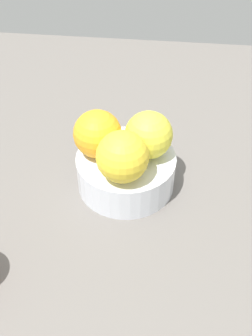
{
  "coord_description": "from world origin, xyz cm",
  "views": [
    {
      "loc": [
        -48.9,
        -5.75,
        49.11
      ],
      "look_at": [
        0.0,
        0.0,
        3.58
      ],
      "focal_mm": 43.54,
      "sensor_mm": 36.0,
      "label": 1
    }
  ],
  "objects_px": {
    "fruit_bowl": "(126,171)",
    "orange_in_bowl_1": "(149,135)",
    "orange_in_bowl_2": "(120,156)",
    "orange_in_bowl_0": "(98,134)"
  },
  "relations": [
    {
      "from": "orange_in_bowl_1",
      "to": "orange_in_bowl_2",
      "type": "relative_size",
      "value": 0.96
    },
    {
      "from": "fruit_bowl",
      "to": "orange_in_bowl_2",
      "type": "distance_m",
      "value": 0.08
    },
    {
      "from": "orange_in_bowl_0",
      "to": "orange_in_bowl_2",
      "type": "xyz_separation_m",
      "value": [
        -0.05,
        -0.04,
        0.0
      ]
    },
    {
      "from": "orange_in_bowl_1",
      "to": "orange_in_bowl_2",
      "type": "height_order",
      "value": "orange_in_bowl_2"
    },
    {
      "from": "orange_in_bowl_0",
      "to": "orange_in_bowl_2",
      "type": "distance_m",
      "value": 0.07
    },
    {
      "from": "fruit_bowl",
      "to": "orange_in_bowl_1",
      "type": "xyz_separation_m",
      "value": [
        0.01,
        -0.03,
        0.07
      ]
    },
    {
      "from": "fruit_bowl",
      "to": "orange_in_bowl_1",
      "type": "relative_size",
      "value": 2.13
    },
    {
      "from": "orange_in_bowl_0",
      "to": "orange_in_bowl_1",
      "type": "relative_size",
      "value": 1.01
    },
    {
      "from": "fruit_bowl",
      "to": "orange_in_bowl_2",
      "type": "relative_size",
      "value": 2.05
    },
    {
      "from": "orange_in_bowl_1",
      "to": "orange_in_bowl_2",
      "type": "xyz_separation_m",
      "value": [
        -0.06,
        0.04,
        0.0
      ]
    }
  ]
}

